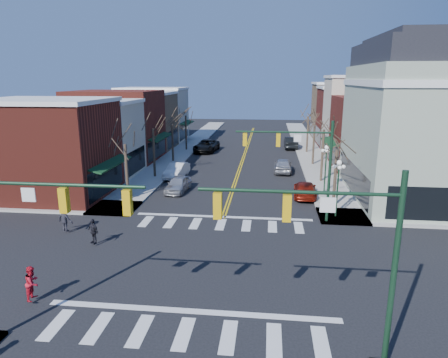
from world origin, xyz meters
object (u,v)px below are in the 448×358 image
(pedestrian_dark_a, at_px, (93,231))
(car_left_mid, at_px, (177,170))
(car_left_far, at_px, (206,146))
(car_right_near, at_px, (305,189))
(lamppost_corner, at_px, (338,179))
(pedestrian_dark_b, at_px, (65,218))
(car_right_mid, at_px, (283,165))
(car_right_far, at_px, (291,143))
(car_left_near, at_px, (178,184))
(lamppost_midblock, at_px, (326,161))
(victorian_corner, at_px, (433,120))
(pedestrian_red_b, at_px, (32,283))

(pedestrian_dark_a, bearing_deg, car_left_mid, 116.87)
(car_left_far, xyz_separation_m, car_right_near, (11.81, -20.65, -0.16))
(lamppost_corner, distance_m, pedestrian_dark_b, 18.97)
(car_left_mid, height_order, car_right_near, car_left_mid)
(car_right_mid, bearing_deg, pedestrian_dark_b, 54.95)
(lamppost_corner, distance_m, car_left_mid, 18.07)
(car_right_far, height_order, pedestrian_dark_b, pedestrian_dark_b)
(car_right_near, relative_size, car_right_far, 0.89)
(car_left_near, height_order, car_right_mid, car_right_mid)
(pedestrian_dark_a, bearing_deg, pedestrian_dark_b, 177.80)
(lamppost_corner, bearing_deg, pedestrian_dark_a, -156.57)
(car_left_near, height_order, car_right_far, car_right_far)
(lamppost_midblock, relative_size, car_left_far, 0.73)
(car_left_mid, height_order, pedestrian_dark_b, pedestrian_dark_b)
(lamppost_midblock, relative_size, car_left_near, 1.05)
(car_left_near, xyz_separation_m, car_right_mid, (9.63, 8.79, 0.08))
(car_left_mid, bearing_deg, pedestrian_dark_a, -88.54)
(victorian_corner, bearing_deg, car_left_mid, 168.14)
(car_right_near, bearing_deg, pedestrian_dark_a, 44.48)
(car_left_near, relative_size, car_right_mid, 0.90)
(pedestrian_dark_b, bearing_deg, car_left_near, -100.57)
(pedestrian_dark_b, bearing_deg, car_left_mid, -88.23)
(lamppost_midblock, relative_size, car_left_mid, 0.95)
(lamppost_midblock, height_order, car_right_mid, lamppost_midblock)
(pedestrian_red_b, height_order, pedestrian_dark_b, pedestrian_dark_b)
(car_right_near, bearing_deg, car_left_near, 1.43)
(car_left_mid, bearing_deg, pedestrian_dark_b, -98.52)
(victorian_corner, relative_size, lamppost_midblock, 3.29)
(car_left_far, bearing_deg, pedestrian_red_b, -87.91)
(car_right_mid, bearing_deg, car_right_near, 102.23)
(car_right_near, bearing_deg, car_right_far, -86.53)
(car_right_near, height_order, pedestrian_red_b, pedestrian_red_b)
(car_right_near, height_order, car_right_far, car_right_far)
(victorian_corner, distance_m, car_left_far, 30.13)
(car_left_far, bearing_deg, lamppost_midblock, -50.01)
(car_right_far, bearing_deg, pedestrian_red_b, 71.39)
(victorian_corner, xyz_separation_m, lamppost_corner, (-8.30, -6.00, -3.70))
(pedestrian_dark_a, bearing_deg, lamppost_corner, 54.06)
(lamppost_corner, xyz_separation_m, car_left_far, (-13.61, 25.85, -2.13))
(victorian_corner, height_order, lamppost_corner, victorian_corner)
(lamppost_midblock, bearing_deg, pedestrian_dark_a, -139.54)
(lamppost_midblock, height_order, car_left_far, lamppost_midblock)
(car_right_near, distance_m, pedestrian_dark_b, 19.30)
(car_left_far, height_order, car_right_mid, car_left_far)
(victorian_corner, relative_size, car_right_near, 3.10)
(car_left_near, xyz_separation_m, pedestrian_red_b, (-2.47, -18.73, 0.25))
(car_left_far, relative_size, pedestrian_red_b, 3.70)
(car_right_mid, bearing_deg, car_left_mid, 20.66)
(car_left_near, relative_size, pedestrian_red_b, 2.56)
(car_left_far, xyz_separation_m, pedestrian_dark_b, (-4.59, -30.82, 0.18))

